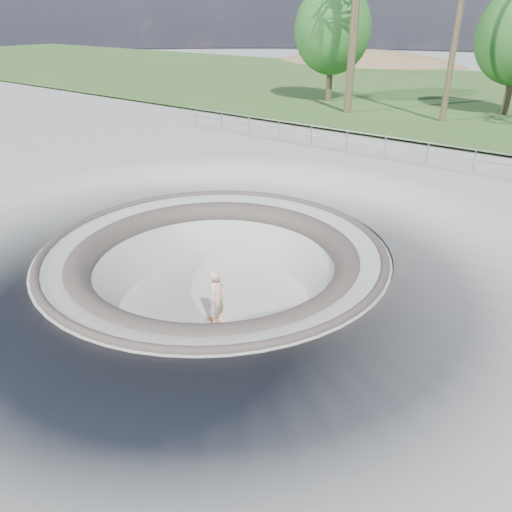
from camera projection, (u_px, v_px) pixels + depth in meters
name	position (u px, v px, depth m)	size (l,w,h in m)	color
ground	(214.00, 248.00, 14.89)	(180.00, 180.00, 0.00)	#A7A7A2
skate_bowl	(216.00, 301.00, 15.70)	(14.00, 14.00, 4.10)	#A7A7A2
grass_strip	(502.00, 98.00, 39.06)	(180.00, 36.00, 0.12)	#315020
safety_railing	(385.00, 147.00, 23.15)	(25.00, 0.06, 1.03)	gray
skateboard	(218.00, 324.00, 14.52)	(0.95, 0.50, 0.10)	olive
skater	(217.00, 298.00, 14.13)	(0.63, 0.41, 1.72)	beige
bushy_tree_left	(332.00, 30.00, 35.17)	(5.54, 5.04, 7.99)	brown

